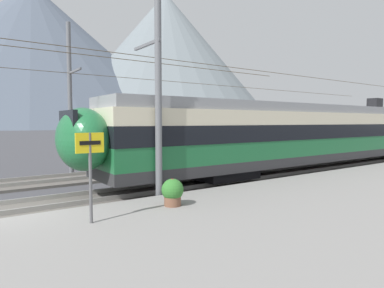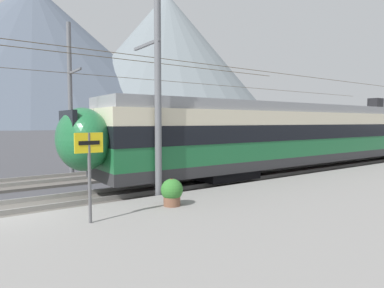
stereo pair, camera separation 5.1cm
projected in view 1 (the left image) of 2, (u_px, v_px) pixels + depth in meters
name	position (u px, v px, depth m)	size (l,w,h in m)	color
ground_plane	(5.00, 221.00, 9.75)	(400.00, 400.00, 0.00)	#424247
platform_slab	(39.00, 283.00, 5.61)	(120.00, 7.92, 0.37)	gray
track_near	(2.00, 212.00, 10.45)	(120.00, 3.00, 0.28)	#5B5651
train_near_platform	(332.00, 133.00, 20.62)	(32.22, 3.00, 4.27)	#2D2D30
train_far_track	(341.00, 129.00, 30.00)	(33.81, 2.86, 4.27)	#2D2D30
catenary_mast_mid	(156.00, 90.00, 11.67)	(49.80, 1.95, 7.70)	slate
catenary_mast_far_side	(71.00, 97.00, 17.89)	(49.80, 2.17, 8.22)	slate
platform_sign	(90.00, 157.00, 8.22)	(0.70, 0.08, 2.26)	#59595B
potted_plant_by_shelter	(173.00, 191.00, 10.01)	(0.67, 0.67, 0.82)	brown
mountain_central_peak	(34.00, 56.00, 194.05)	(187.46, 187.46, 82.45)	#515B6B
mountain_right_ridge	(166.00, 61.00, 199.48)	(131.74, 131.74, 79.08)	slate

